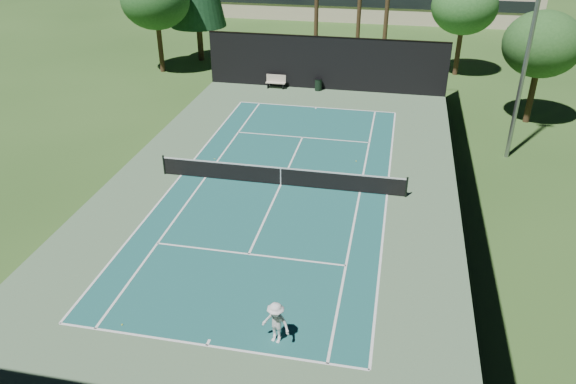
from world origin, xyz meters
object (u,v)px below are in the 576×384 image
Objects in this scene: tennis_ball_b at (254,172)px; trash_bin at (318,84)px; player at (276,323)px; tennis_ball_c at (356,161)px; park_bench at (276,81)px; tennis_ball_a at (122,325)px; tennis_ball_d at (215,159)px; tennis_net at (281,175)px.

trash_bin reaches higher than tennis_ball_b.
player is 14.87m from tennis_ball_c.
park_bench is (-7.31, 11.94, 0.51)m from tennis_ball_c.
tennis_ball_a and tennis_ball_d have the same top height.
player is at bearing -77.41° from park_bench.
tennis_ball_a is (-3.27, -11.51, -0.53)m from tennis_net.
tennis_ball_b is at bearing -94.99° from trash_bin.
tennis_net is 8.60× the size of park_bench.
tennis_ball_d is (-1.08, 13.83, -0.00)m from tennis_ball_a.
trash_bin is at bearing 108.55° from tennis_ball_c.
tennis_net reaches higher than tennis_ball_c.
tennis_net is at bearing 74.14° from tennis_ball_a.
tennis_net is 193.01× the size of tennis_ball_c.
player is 15.05m from tennis_ball_d.
tennis_ball_b is at bearing -23.67° from tennis_ball_d.
player is at bearing -63.96° from tennis_ball_d.
tennis_net is at bearing 118.18° from player.
tennis_ball_d is 0.04× the size of park_bench.
tennis_net is at bearing -76.54° from park_bench.
tennis_ball_b is at bearing -155.18° from tennis_ball_c.
tennis_ball_d is (-6.60, 13.50, -0.77)m from player.
tennis_ball_b is 14.52m from trash_bin.
tennis_net is 217.61× the size of tennis_ball_d.
tennis_net is 2.13m from tennis_ball_b.
tennis_net is 11.98m from tennis_ball_a.
tennis_ball_d is at bearing 156.33° from tennis_ball_b.
tennis_net is 4.96m from tennis_ball_d.
tennis_ball_c is (5.29, 2.45, 0.00)m from tennis_ball_b.
tennis_ball_c is 1.13× the size of tennis_ball_d.
tennis_ball_a is 13.88m from tennis_ball_d.
tennis_ball_a is 27.29m from trash_bin.
tennis_ball_b is (-1.71, 1.16, -0.53)m from tennis_net.
trash_bin is at bearing 91.63° from tennis_net.
tennis_ball_b is (1.56, 12.68, 0.00)m from tennis_ball_a.
tennis_net is at bearing -88.37° from trash_bin.
park_bench is at bearing 87.29° from tennis_ball_d.
tennis_ball_c is 14.01m from park_bench.
tennis_net reaches higher than tennis_ball_b.
tennis_ball_d is (-7.94, -1.29, -0.00)m from tennis_ball_c.
tennis_ball_c is at bearing 24.82° from tennis_ball_b.
trash_bin is (-4.03, 12.01, 0.45)m from tennis_ball_c.
tennis_ball_a is at bearing -89.05° from park_bench.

